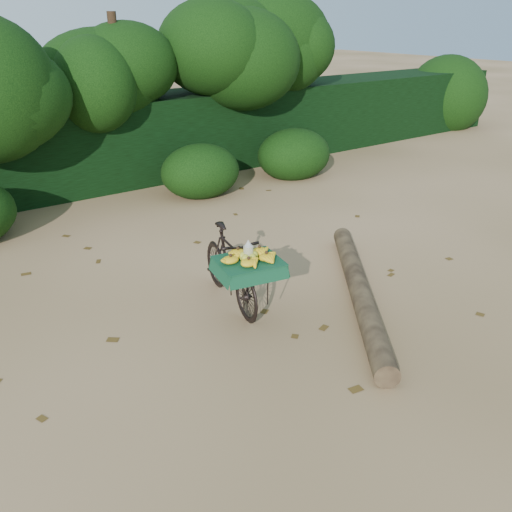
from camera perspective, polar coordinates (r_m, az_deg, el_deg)
ground at (r=7.41m, az=1.23°, el=-3.80°), size 80.00×80.00×0.00m
vendor_bicycle at (r=6.90m, az=-2.69°, el=-1.14°), size 0.94×1.84×1.03m
fallen_log at (r=7.30m, az=10.82°, el=-3.47°), size 2.53×3.20×0.28m
hedge_backdrop at (r=12.44m, az=-16.84°, el=11.19°), size 26.00×1.80×1.80m
tree_row at (r=11.31m, az=-19.24°, el=15.38°), size 14.50×2.00×4.00m
bush_clumps at (r=10.93m, az=-10.41°, el=7.69°), size 8.80×1.70×0.90m
leaf_litter at (r=7.88m, az=-1.62°, el=-1.97°), size 7.00×7.30×0.01m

